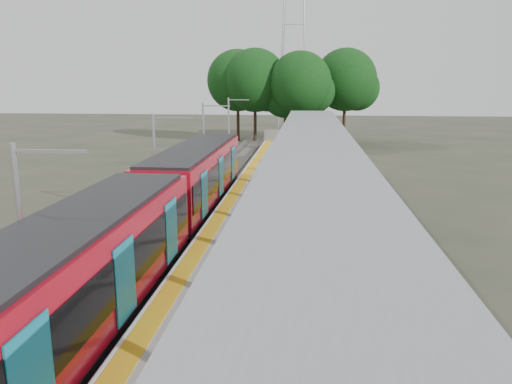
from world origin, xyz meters
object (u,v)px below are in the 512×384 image
bench_mid (327,191)px  info_pillar_near (289,237)px  train (156,210)px  bench_far (316,165)px  litter_bin (311,249)px  info_pillar_far (316,169)px

bench_mid → info_pillar_near: (-1.60, -8.94, 0.36)m
train → bench_far: size_ratio=16.52×
info_pillar_near → litter_bin: 0.84m
train → info_pillar_near: size_ratio=13.78×
train → litter_bin: train is taller
bench_mid → info_pillar_far: size_ratio=0.81×
litter_bin → info_pillar_near: bearing=176.7°
train → info_pillar_near: 5.76m
litter_bin → bench_far: bearing=88.6°
train → bench_mid: bearing=44.0°
train → info_pillar_far: (6.35, 11.49, -0.27)m
bench_far → info_pillar_far: size_ratio=0.93×
bench_far → litter_bin: (-0.41, -16.61, -0.10)m
info_pillar_far → litter_bin: info_pillar_far is taller
train → info_pillar_near: train is taller
bench_far → info_pillar_near: 16.61m
bench_mid → litter_bin: 9.03m
bench_mid → litter_bin: bearing=-81.0°
bench_far → litter_bin: bench_far is taller
info_pillar_near → info_pillar_far: (1.08, 13.81, -0.09)m
bench_mid → info_pillar_far: 4.90m
info_pillar_near → bench_mid: bearing=77.4°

